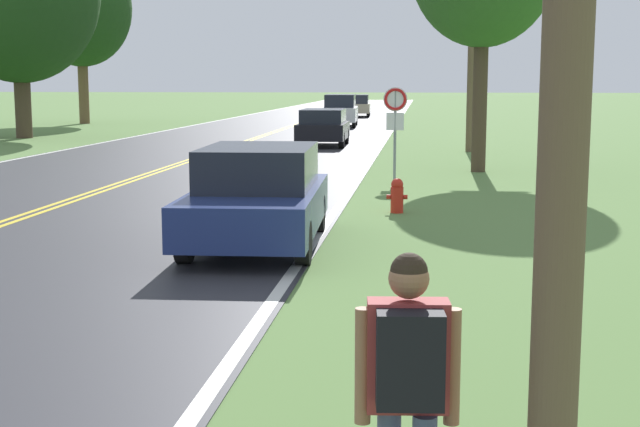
{
  "coord_description": "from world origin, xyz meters",
  "views": [
    {
      "loc": [
        7.44,
        -1.07,
        2.52
      ],
      "look_at": [
        6.28,
        8.88,
        1.03
      ],
      "focal_mm": 50.0,
      "sensor_mm": 36.0,
      "label": 1
    }
  ],
  "objects_px": {
    "fire_hydrant": "(397,195)",
    "traffic_sign": "(395,111)",
    "car_champagne_van_mid_far": "(357,105)",
    "hitchhiker_person": "(408,373)",
    "car_white_van_mid_near": "(340,110)",
    "car_black_hatchback_approaching": "(323,126)",
    "tree_left_verge": "(80,8)",
    "car_dark_blue_sedan_nearest": "(258,196)"
  },
  "relations": [
    {
      "from": "traffic_sign",
      "to": "car_white_van_mid_near",
      "type": "height_order",
      "value": "traffic_sign"
    },
    {
      "from": "hitchhiker_person",
      "to": "car_black_hatchback_approaching",
      "type": "bearing_deg",
      "value": 2.25
    },
    {
      "from": "hitchhiker_person",
      "to": "car_champagne_van_mid_far",
      "type": "relative_size",
      "value": 0.36
    },
    {
      "from": "car_black_hatchback_approaching",
      "to": "car_champagne_van_mid_far",
      "type": "xyz_separation_m",
      "value": [
        -0.91,
        29.19,
        0.06
      ]
    },
    {
      "from": "tree_left_verge",
      "to": "car_dark_blue_sedan_nearest",
      "type": "bearing_deg",
      "value": -65.11
    },
    {
      "from": "fire_hydrant",
      "to": "traffic_sign",
      "type": "height_order",
      "value": "traffic_sign"
    },
    {
      "from": "car_black_hatchback_approaching",
      "to": "tree_left_verge",
      "type": "bearing_deg",
      "value": -137.09
    },
    {
      "from": "fire_hydrant",
      "to": "car_champagne_van_mid_far",
      "type": "bearing_deg",
      "value": 95.3
    },
    {
      "from": "car_dark_blue_sedan_nearest",
      "to": "car_white_van_mid_near",
      "type": "bearing_deg",
      "value": -179.07
    },
    {
      "from": "hitchhiker_person",
      "to": "car_white_van_mid_near",
      "type": "height_order",
      "value": "car_white_van_mid_near"
    },
    {
      "from": "car_dark_blue_sedan_nearest",
      "to": "car_black_hatchback_approaching",
      "type": "xyz_separation_m",
      "value": [
        -1.4,
        21.29,
        -0.0
      ]
    },
    {
      "from": "car_dark_blue_sedan_nearest",
      "to": "car_champagne_van_mid_far",
      "type": "bearing_deg",
      "value": -179.83
    },
    {
      "from": "fire_hydrant",
      "to": "tree_left_verge",
      "type": "relative_size",
      "value": 0.07
    },
    {
      "from": "traffic_sign",
      "to": "car_dark_blue_sedan_nearest",
      "type": "bearing_deg",
      "value": -101.22
    },
    {
      "from": "hitchhiker_person",
      "to": "car_champagne_van_mid_far",
      "type": "xyz_separation_m",
      "value": [
        -4.78,
        59.35,
        -0.17
      ]
    },
    {
      "from": "hitchhiker_person",
      "to": "car_black_hatchback_approaching",
      "type": "height_order",
      "value": "hitchhiker_person"
    },
    {
      "from": "traffic_sign",
      "to": "car_dark_blue_sedan_nearest",
      "type": "distance_m",
      "value": 9.28
    },
    {
      "from": "car_dark_blue_sedan_nearest",
      "to": "car_white_van_mid_near",
      "type": "distance_m",
      "value": 36.46
    },
    {
      "from": "fire_hydrant",
      "to": "traffic_sign",
      "type": "xyz_separation_m",
      "value": [
        -0.23,
        5.33,
        1.44
      ]
    },
    {
      "from": "car_black_hatchback_approaching",
      "to": "car_champagne_van_mid_far",
      "type": "height_order",
      "value": "car_champagne_van_mid_far"
    },
    {
      "from": "car_black_hatchback_approaching",
      "to": "car_dark_blue_sedan_nearest",
      "type": "bearing_deg",
      "value": 2.77
    },
    {
      "from": "car_champagne_van_mid_far",
      "to": "hitchhiker_person",
      "type": "bearing_deg",
      "value": 2.42
    },
    {
      "from": "fire_hydrant",
      "to": "tree_left_verge",
      "type": "xyz_separation_m",
      "value": [
        -19.78,
        34.55,
        6.45
      ]
    },
    {
      "from": "car_white_van_mid_near",
      "to": "tree_left_verge",
      "type": "bearing_deg",
      "value": -99.34
    },
    {
      "from": "fire_hydrant",
      "to": "car_dark_blue_sedan_nearest",
      "type": "relative_size",
      "value": 0.15
    },
    {
      "from": "traffic_sign",
      "to": "car_black_hatchback_approaching",
      "type": "height_order",
      "value": "traffic_sign"
    },
    {
      "from": "fire_hydrant",
      "to": "car_champagne_van_mid_far",
      "type": "relative_size",
      "value": 0.15
    },
    {
      "from": "hitchhiker_person",
      "to": "traffic_sign",
      "type": "relative_size",
      "value": 0.69
    },
    {
      "from": "traffic_sign",
      "to": "car_white_van_mid_near",
      "type": "xyz_separation_m",
      "value": [
        -3.95,
        27.35,
        -0.84
      ]
    },
    {
      "from": "traffic_sign",
      "to": "car_champagne_van_mid_far",
      "type": "xyz_separation_m",
      "value": [
        -4.11,
        41.43,
        -0.95
      ]
    },
    {
      "from": "tree_left_verge",
      "to": "car_champagne_van_mid_far",
      "type": "height_order",
      "value": "tree_left_verge"
    },
    {
      "from": "hitchhiker_person",
      "to": "car_dark_blue_sedan_nearest",
      "type": "height_order",
      "value": "hitchhiker_person"
    },
    {
      "from": "tree_left_verge",
      "to": "car_dark_blue_sedan_nearest",
      "type": "height_order",
      "value": "tree_left_verge"
    },
    {
      "from": "car_white_van_mid_near",
      "to": "car_black_hatchback_approaching",
      "type": "bearing_deg",
      "value": 0.34
    },
    {
      "from": "car_champagne_van_mid_far",
      "to": "fire_hydrant",
      "type": "bearing_deg",
      "value": 3.11
    },
    {
      "from": "car_white_van_mid_near",
      "to": "car_dark_blue_sedan_nearest",
      "type": "bearing_deg",
      "value": 0.89
    },
    {
      "from": "car_black_hatchback_approaching",
      "to": "car_champagne_van_mid_far",
      "type": "distance_m",
      "value": 29.2
    },
    {
      "from": "hitchhiker_person",
      "to": "fire_hydrant",
      "type": "xyz_separation_m",
      "value": [
        -0.44,
        12.59,
        -0.67
      ]
    },
    {
      "from": "fire_hydrant",
      "to": "car_dark_blue_sedan_nearest",
      "type": "height_order",
      "value": "car_dark_blue_sedan_nearest"
    },
    {
      "from": "car_white_van_mid_near",
      "to": "car_champagne_van_mid_far",
      "type": "relative_size",
      "value": 1.05
    },
    {
      "from": "hitchhiker_person",
      "to": "fire_hydrant",
      "type": "bearing_deg",
      "value": -3.06
    },
    {
      "from": "car_champagne_van_mid_far",
      "to": "traffic_sign",
      "type": "bearing_deg",
      "value": 3.48
    }
  ]
}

